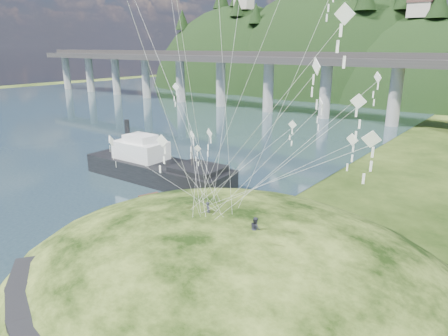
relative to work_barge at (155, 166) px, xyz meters
The scene contains 9 objects.
ground 20.17m from the work_barge, 46.69° to the right, with size 320.00×320.00×0.00m, color black.
water 60.25m from the work_barge, 165.20° to the left, with size 240.00×240.00×0.00m, color #2E4955.
grass_hill 25.38m from the work_barge, 30.08° to the right, with size 36.00×32.00×13.00m.
bridge 57.43m from the work_barge, 102.88° to the left, with size 160.00×11.00×15.00m.
far_ridge 111.99m from the work_barge, 105.49° to the left, with size 153.00×70.00×94.50m.
work_barge is the anchor object (origin of this frame).
wooden_dock 13.51m from the work_barge, 32.68° to the right, with size 14.70×6.41×1.05m.
kite_flyers 25.90m from the work_barge, 29.46° to the right, with size 5.02×0.99×1.59m.
kite_swarm 28.03m from the work_barge, 28.85° to the right, with size 21.02×17.93×20.36m.
Camera 1 is at (22.75, -17.83, 16.27)m, focal length 32.00 mm.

